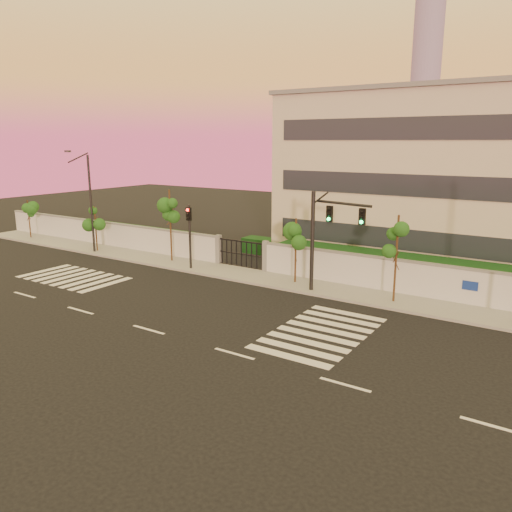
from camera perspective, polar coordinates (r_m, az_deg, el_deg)
name	(u,v)px	position (r m, az deg, el deg)	size (l,w,h in m)	color
ground	(149,330)	(24.41, -12.17, -8.24)	(120.00, 120.00, 0.00)	black
sidewalk	(266,279)	(32.20, 1.19, -2.60)	(60.00, 3.00, 0.15)	gray
perimeter_wall	(280,259)	(33.14, 2.73, -0.38)	(60.00, 0.36, 2.20)	silver
hedge_row	(313,257)	(35.05, 6.50, -0.14)	(41.00, 4.25, 1.80)	black
institutional_building	(460,178)	(38.60, 22.30, 8.21)	(24.40, 12.40, 12.25)	beige
distant_skyscraper	(428,42)	(311.40, 19.05, 22.14)	(16.00, 16.00, 118.00)	slate
road_markings	(177,303)	(27.99, -8.99, -5.32)	(57.00, 7.62, 0.02)	silver
street_tree_a	(28,210)	(49.79, -24.57, 4.77)	(1.32, 1.05, 3.56)	#382314
street_tree_b	(95,219)	(41.63, -17.88, 4.08)	(1.34, 1.07, 3.71)	#382314
street_tree_c	(170,209)	(36.61, -9.77, 5.28)	(1.55, 1.23, 5.36)	#382314
street_tree_d	(296,236)	(30.64, 4.63, 2.29)	(1.47, 1.17, 4.15)	#382314
street_tree_e	(398,239)	(27.69, 15.90, 1.87)	(1.42, 1.13, 4.92)	#382314
traffic_signal_main	(324,231)	(28.60, 7.82, 2.89)	(3.74, 0.97, 5.96)	black
traffic_signal_secondary	(189,229)	(34.28, -7.61, 3.06)	(0.35, 0.34, 4.54)	black
streetlight_west	(89,199)	(41.10, -18.55, 6.22)	(0.48, 1.94, 8.08)	black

